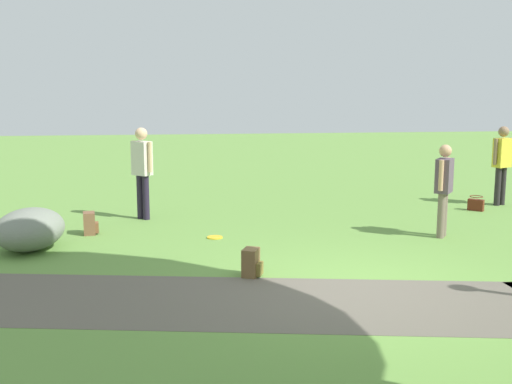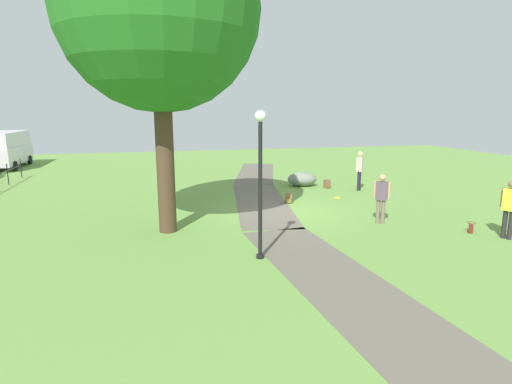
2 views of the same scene
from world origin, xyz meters
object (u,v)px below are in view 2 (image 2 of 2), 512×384
at_px(spare_backpack_on_lawn, 289,198).
at_px(passerby_on_path, 381,195).
at_px(woman_with_handbag, 510,205).
at_px(lawn_boulder, 302,179).
at_px(frisbee_on_grass, 337,198).
at_px(large_shade_tree, 159,10).
at_px(lamp_post, 260,169).
at_px(handbag_on_grass, 471,228).
at_px(delivery_van, 1,148).
at_px(man_near_boulder, 360,168).
at_px(backpack_by_boulder, 327,184).

bearing_deg(spare_backpack_on_lawn, passerby_on_path, -151.27).
bearing_deg(woman_with_handbag, passerby_on_path, 48.27).
xyz_separation_m(lawn_boulder, frisbee_on_grass, (-3.02, -0.45, -0.33)).
relative_size(lawn_boulder, passerby_on_path, 0.98).
height_order(large_shade_tree, lamp_post, large_shade_tree).
relative_size(lamp_post, frisbee_on_grass, 13.28).
relative_size(woman_with_handbag, handbag_on_grass, 4.49).
relative_size(frisbee_on_grass, delivery_van, 0.05).
bearing_deg(delivery_van, passerby_on_path, -137.16).
bearing_deg(delivery_van, lawn_boulder, -123.33).
distance_m(woman_with_handbag, man_near_boulder, 7.69).
bearing_deg(handbag_on_grass, woman_with_handbag, -145.81).
bearing_deg(lamp_post, backpack_by_boulder, -33.62).
relative_size(man_near_boulder, passerby_on_path, 1.11).
bearing_deg(backpack_by_boulder, handbag_on_grass, -170.74).
xyz_separation_m(passerby_on_path, backpack_by_boulder, (6.17, -0.87, -0.75)).
relative_size(man_near_boulder, spare_backpack_on_lawn, 4.52).
distance_m(passerby_on_path, backpack_by_boulder, 6.27).
bearing_deg(lawn_boulder, woman_with_handbag, -163.57).
relative_size(large_shade_tree, woman_with_handbag, 5.38).
bearing_deg(woman_with_handbag, delivery_van, 43.54).
distance_m(passerby_on_path, handbag_on_grass, 2.78).
xyz_separation_m(man_near_boulder, frisbee_on_grass, (-1.33, 1.71, -1.05)).
xyz_separation_m(lamp_post, man_near_boulder, (7.43, -6.71, -1.19)).
bearing_deg(man_near_boulder, spare_backpack_on_lawn, 113.37).
distance_m(backpack_by_boulder, frisbee_on_grass, 2.27).
relative_size(lawn_boulder, backpack_by_boulder, 3.97).
distance_m(woman_with_handbag, frisbee_on_grass, 6.82).
xyz_separation_m(lawn_boulder, delivery_van, (10.76, 16.36, 0.93)).
bearing_deg(lawn_boulder, lamp_post, 153.48).
distance_m(large_shade_tree, passerby_on_path, 8.74).
bearing_deg(spare_backpack_on_lawn, woman_with_handbag, -142.13).
bearing_deg(lamp_post, man_near_boulder, -42.11).
height_order(man_near_boulder, handbag_on_grass, man_near_boulder).
bearing_deg(frisbee_on_grass, lawn_boulder, 8.54).
relative_size(backpack_by_boulder, delivery_van, 0.08).
xyz_separation_m(handbag_on_grass, spare_backpack_on_lawn, (5.16, 4.09, 0.05)).
xyz_separation_m(lamp_post, handbag_on_grass, (0.54, -6.79, -2.11)).
height_order(lamp_post, frisbee_on_grass, lamp_post).
distance_m(man_near_boulder, backpack_by_boulder, 1.72).
distance_m(lawn_boulder, delivery_van, 19.60).
bearing_deg(lamp_post, large_shade_tree, 36.07).
height_order(lamp_post, passerby_on_path, lamp_post).
distance_m(lawn_boulder, frisbee_on_grass, 3.07).
xyz_separation_m(large_shade_tree, backpack_by_boulder, (5.36, -7.66, -6.19)).
bearing_deg(lamp_post, passerby_on_path, -65.33).
relative_size(large_shade_tree, delivery_van, 1.78).
distance_m(woman_with_handbag, passerby_on_path, 3.57).
bearing_deg(delivery_van, man_near_boulder, -123.92).
xyz_separation_m(large_shade_tree, lamp_post, (-2.94, -2.14, -4.13)).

